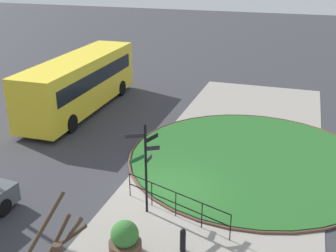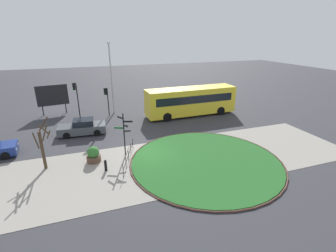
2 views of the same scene
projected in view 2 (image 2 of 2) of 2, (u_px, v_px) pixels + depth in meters
ground at (147, 154)px, 19.86m from camera, size 120.00×120.00×0.00m
sidewalk_paving at (154, 165)px, 18.06m from camera, size 32.00×7.95×0.02m
grass_island at (206, 161)px, 18.55m from camera, size 11.15×11.15×0.10m
grass_kerb_ring at (206, 161)px, 18.55m from camera, size 11.46×11.46×0.11m
signpost_directional at (124, 131)px, 18.85m from camera, size 1.36×1.07×3.51m
bollard_foreground at (106, 165)px, 17.20m from camera, size 0.19×0.19×0.86m
railing_grass_edge at (128, 154)px, 18.37m from camera, size 1.56×4.28×1.02m
bus_yellow at (191, 101)px, 28.68m from camera, size 10.67×2.75×3.26m
car_near_lane at (83, 127)px, 23.52m from camera, size 4.49×2.13×1.48m
traffic_light_near at (106, 96)px, 28.07m from camera, size 0.49×0.29×3.35m
traffic_light_far at (76, 93)px, 27.29m from camera, size 0.49×0.28×4.05m
lamppost_tall at (111, 77)px, 28.48m from camera, size 0.32×0.32×8.25m
billboard_left at (52, 96)px, 28.81m from camera, size 3.45×0.63×3.52m
planter_near_signpost at (93, 155)px, 18.43m from camera, size 1.05×1.05×1.22m
street_tree_bare at (43, 144)px, 17.06m from camera, size 1.25×1.40×3.83m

